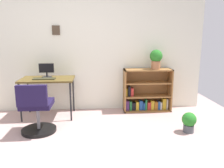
{
  "coord_description": "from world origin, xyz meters",
  "views": [
    {
      "loc": [
        0.5,
        -2.29,
        1.46
      ],
      "look_at": [
        0.77,
        1.32,
        0.67
      ],
      "focal_mm": 36.46,
      "sensor_mm": 36.0,
      "label": 1
    }
  ],
  "objects_px": {
    "monitor": "(47,71)",
    "potted_plant_floor": "(189,121)",
    "office_chair": "(37,112)",
    "keyboard": "(44,79)",
    "potted_plant_on_shelf": "(156,58)",
    "bookshelf_low": "(146,93)",
    "desk": "(48,82)"
  },
  "relations": [
    {
      "from": "office_chair",
      "to": "potted_plant_on_shelf",
      "type": "height_order",
      "value": "potted_plant_on_shelf"
    },
    {
      "from": "monitor",
      "to": "keyboard",
      "type": "relative_size",
      "value": 0.7
    },
    {
      "from": "keyboard",
      "to": "potted_plant_on_shelf",
      "type": "xyz_separation_m",
      "value": [
        2.03,
        0.25,
        0.31
      ]
    },
    {
      "from": "potted_plant_on_shelf",
      "to": "potted_plant_floor",
      "type": "distance_m",
      "value": 1.37
    },
    {
      "from": "potted_plant_on_shelf",
      "to": "potted_plant_floor",
      "type": "height_order",
      "value": "potted_plant_on_shelf"
    },
    {
      "from": "monitor",
      "to": "potted_plant_floor",
      "type": "distance_m",
      "value": 2.57
    },
    {
      "from": "monitor",
      "to": "potted_plant_floor",
      "type": "height_order",
      "value": "monitor"
    },
    {
      "from": "monitor",
      "to": "bookshelf_low",
      "type": "distance_m",
      "value": 1.93
    },
    {
      "from": "desk",
      "to": "keyboard",
      "type": "height_order",
      "value": "keyboard"
    },
    {
      "from": "office_chair",
      "to": "potted_plant_floor",
      "type": "bearing_deg",
      "value": -3.25
    },
    {
      "from": "monitor",
      "to": "office_chair",
      "type": "relative_size",
      "value": 0.33
    },
    {
      "from": "desk",
      "to": "bookshelf_low",
      "type": "xyz_separation_m",
      "value": [
        1.84,
        0.22,
        -0.29
      ]
    },
    {
      "from": "office_chair",
      "to": "bookshelf_low",
      "type": "bearing_deg",
      "value": 27.25
    },
    {
      "from": "keyboard",
      "to": "potted_plant_on_shelf",
      "type": "relative_size",
      "value": 1.02
    },
    {
      "from": "potted_plant_floor",
      "to": "monitor",
      "type": "bearing_deg",
      "value": 156.91
    },
    {
      "from": "desk",
      "to": "monitor",
      "type": "bearing_deg",
      "value": 104.77
    },
    {
      "from": "potted_plant_on_shelf",
      "to": "potted_plant_floor",
      "type": "xyz_separation_m",
      "value": [
        0.27,
        -1.04,
        -0.86
      ]
    },
    {
      "from": "keyboard",
      "to": "bookshelf_low",
      "type": "height_order",
      "value": "bookshelf_low"
    },
    {
      "from": "desk",
      "to": "office_chair",
      "type": "distance_m",
      "value": 0.8
    },
    {
      "from": "keyboard",
      "to": "bookshelf_low",
      "type": "bearing_deg",
      "value": 9.29
    },
    {
      "from": "bookshelf_low",
      "to": "monitor",
      "type": "bearing_deg",
      "value": -176.44
    },
    {
      "from": "bookshelf_low",
      "to": "office_chair",
      "type": "bearing_deg",
      "value": -152.75
    },
    {
      "from": "bookshelf_low",
      "to": "keyboard",
      "type": "bearing_deg",
      "value": -170.71
    },
    {
      "from": "bookshelf_low",
      "to": "potted_plant_on_shelf",
      "type": "relative_size",
      "value": 2.49
    },
    {
      "from": "monitor",
      "to": "desk",
      "type": "bearing_deg",
      "value": -75.23
    },
    {
      "from": "monitor",
      "to": "potted_plant_floor",
      "type": "xyz_separation_m",
      "value": [
        2.28,
        -0.97,
        -0.66
      ]
    },
    {
      "from": "bookshelf_low",
      "to": "potted_plant_on_shelf",
      "type": "xyz_separation_m",
      "value": [
        0.15,
        -0.05,
        0.67
      ]
    },
    {
      "from": "bookshelf_low",
      "to": "potted_plant_on_shelf",
      "type": "height_order",
      "value": "potted_plant_on_shelf"
    },
    {
      "from": "office_chair",
      "to": "bookshelf_low",
      "type": "height_order",
      "value": "bookshelf_low"
    },
    {
      "from": "monitor",
      "to": "office_chair",
      "type": "distance_m",
      "value": 0.98
    },
    {
      "from": "potted_plant_on_shelf",
      "to": "keyboard",
      "type": "bearing_deg",
      "value": -172.87
    },
    {
      "from": "desk",
      "to": "potted_plant_on_shelf",
      "type": "distance_m",
      "value": 2.03
    }
  ]
}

